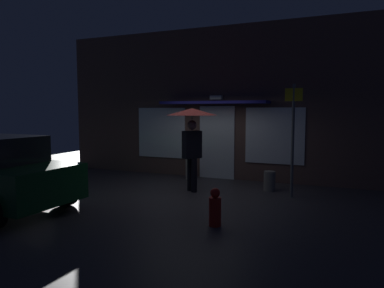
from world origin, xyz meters
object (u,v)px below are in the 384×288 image
street_sign_post (293,134)px  fire_hydrant (215,208)px  person_with_umbrella (192,124)px  sidewalk_bollard_2 (269,181)px  sidewalk_bollard (190,169)px

street_sign_post → fire_hydrant: size_ratio=3.88×
fire_hydrant → person_with_umbrella: bearing=121.6°
street_sign_post → sidewalk_bollard_2: street_sign_post is taller
person_with_umbrella → sidewalk_bollard_2: size_ratio=4.20×
person_with_umbrella → street_sign_post: bearing=134.8°
person_with_umbrella → sidewalk_bollard: bearing=-118.1°
sidewalk_bollard → fire_hydrant: (2.14, -3.80, -0.00)m
person_with_umbrella → fire_hydrant: bearing=67.8°
person_with_umbrella → fire_hydrant: person_with_umbrella is taller
sidewalk_bollard → fire_hydrant: fire_hydrant is taller
sidewalk_bollard_2 → sidewalk_bollard: bearing=167.1°
person_with_umbrella → street_sign_post: size_ratio=0.79×
person_with_umbrella → fire_hydrant: (1.46, -2.37, -1.40)m
sidewalk_bollard_2 → fire_hydrant: fire_hydrant is taller
sidewalk_bollard → sidewalk_bollard_2: 2.56m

